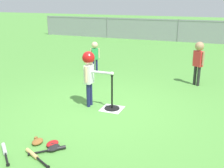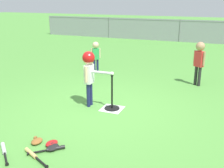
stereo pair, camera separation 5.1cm
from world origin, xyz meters
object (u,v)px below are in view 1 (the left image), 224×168
Objects in this scene: baseball_on_tee at (112,73)px; fielder_deep_right at (198,58)px; fielder_near_right at (95,53)px; glove_near_bats at (37,141)px; batter_child at (89,68)px; spare_bat_black at (53,149)px; batting_tee at (112,103)px; spare_bat_silver at (5,151)px; glove_by_plate at (54,148)px; glove_tossed_aside at (53,144)px; spare_bat_wood at (34,155)px.

fielder_deep_right is (1.49, 2.35, -0.03)m from baseball_on_tee.
fielder_near_right is 0.84× the size of fielder_deep_right.
fielder_near_right is 4.25× the size of glove_near_bats.
spare_bat_black is at bearing -81.56° from batter_child.
spare_bat_silver is (-0.88, -2.19, -0.09)m from batting_tee.
batting_tee is 1.86m from glove_by_plate.
fielder_near_right is at bearing 112.45° from batter_child.
fielder_deep_right reaches higher than fielder_near_right.
spare_bat_black is 1.84× the size of glove_tossed_aside.
baseball_on_tee is 0.30× the size of glove_tossed_aside.
baseball_on_tee is 2.29m from spare_bat_wood.
fielder_deep_right reaches higher than glove_by_plate.
glove_near_bats is at bearing 169.33° from glove_by_plate.
batting_tee is at bearing 79.55° from spare_bat_wood.
spare_bat_black is (0.65, 0.30, 0.00)m from spare_bat_silver.
spare_bat_silver and spare_bat_black have the same top height.
glove_near_bats is (-0.36, 0.11, 0.01)m from spare_bat_black.
spare_bat_wood is 2.40× the size of glove_tossed_aside.
baseball_on_tee is 1.93m from glove_tossed_aside.
batter_child is at bearing -179.20° from batting_tee.
spare_bat_silver is at bearing -111.96° from batting_tee.
glove_tossed_aside is (0.27, 0.03, 0.00)m from glove_near_bats.
fielder_near_right reaches higher than batting_tee.
fielder_near_right is (-1.53, 2.47, 0.50)m from batting_tee.
fielder_near_right is 4.21× the size of glove_by_plate.
glove_by_plate is (1.29, -4.31, -0.59)m from fielder_near_right.
baseball_on_tee is at bearing 79.55° from spare_bat_wood.
glove_near_bats is 0.94× the size of glove_tossed_aside.
batting_tee is at bearing -122.39° from fielder_deep_right.
glove_by_plate is at bearing -48.09° from glove_tossed_aside.
fielder_near_right is at bearing 177.77° from fielder_deep_right.
fielder_near_right is 3.97× the size of glove_tossed_aside.
batting_tee is at bearing 0.00° from baseball_on_tee.
glove_near_bats is 0.27m from glove_tossed_aside.
baseball_on_tee is 2.00m from glove_by_plate.
batting_tee is 0.89m from batter_child.
baseball_on_tee is 2.48m from spare_bat_silver.
batting_tee is 3.21× the size of glove_near_bats.
glove_tossed_aside is at bearing -100.49° from batting_tee.
glove_tossed_aside reaches higher than spare_bat_black.
glove_near_bats is (0.29, 0.41, 0.01)m from spare_bat_silver.
fielder_deep_right is at bearing 67.54° from glove_by_plate.
glove_tossed_aside is at bearing -113.88° from fielder_deep_right.
batting_tee is 0.63× the size of fielder_deep_right.
spare_bat_wood is at bearing -112.81° from fielder_deep_right.
glove_tossed_aside reaches higher than spare_bat_silver.
batter_child reaches higher than spare_bat_silver.
fielder_deep_right is at bearing 67.19° from spare_bat_wood.
batting_tee is 2.85m from fielder_deep_right.
fielder_near_right reaches higher than spare_bat_silver.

